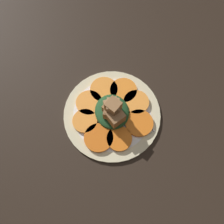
# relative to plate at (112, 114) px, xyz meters

# --- Properties ---
(table_slab) EXTENTS (1.20, 1.20, 0.02)m
(table_slab) POSITION_rel_plate_xyz_m (0.00, 0.00, -0.02)
(table_slab) COLOR black
(table_slab) RESTS_ON ground
(plate) EXTENTS (0.29, 0.29, 0.01)m
(plate) POSITION_rel_plate_xyz_m (0.00, 0.00, 0.00)
(plate) COLOR beige
(plate) RESTS_ON table_slab
(carrot_slice_0) EXTENTS (0.08, 0.08, 0.01)m
(carrot_slice_0) POSITION_rel_plate_xyz_m (0.05, 0.06, 0.01)
(carrot_slice_0) COLOR orange
(carrot_slice_0) RESTS_ON plate
(carrot_slice_1) EXTENTS (0.07, 0.07, 0.01)m
(carrot_slice_1) POSITION_rel_plate_xyz_m (0.00, 0.08, 0.01)
(carrot_slice_1) COLOR orange
(carrot_slice_1) RESTS_ON plate
(carrot_slice_2) EXTENTS (0.08, 0.08, 0.01)m
(carrot_slice_2) POSITION_rel_plate_xyz_m (-0.06, 0.06, 0.01)
(carrot_slice_2) COLOR orange
(carrot_slice_2) RESTS_ON plate
(carrot_slice_3) EXTENTS (0.07, 0.07, 0.01)m
(carrot_slice_3) POSITION_rel_plate_xyz_m (-0.08, 0.01, 0.01)
(carrot_slice_3) COLOR orange
(carrot_slice_3) RESTS_ON plate
(carrot_slice_4) EXTENTS (0.08, 0.08, 0.01)m
(carrot_slice_4) POSITION_rel_plate_xyz_m (-0.06, -0.06, 0.01)
(carrot_slice_4) COLOR orange
(carrot_slice_4) RESTS_ON plate
(carrot_slice_5) EXTENTS (0.08, 0.08, 0.01)m
(carrot_slice_5) POSITION_rel_plate_xyz_m (0.01, -0.08, 0.01)
(carrot_slice_5) COLOR #F99438
(carrot_slice_5) RESTS_ON plate
(carrot_slice_6) EXTENTS (0.08, 0.08, 0.01)m
(carrot_slice_6) POSITION_rel_plate_xyz_m (0.06, -0.06, 0.01)
(carrot_slice_6) COLOR orange
(carrot_slice_6) RESTS_ON plate
(carrot_slice_7) EXTENTS (0.09, 0.09, 0.01)m
(carrot_slice_7) POSITION_rel_plate_xyz_m (0.08, 0.00, 0.01)
(carrot_slice_7) COLOR orange
(carrot_slice_7) RESTS_ON plate
(center_pile) EXTENTS (0.11, 0.10, 0.10)m
(center_pile) POSITION_rel_plate_xyz_m (-0.01, 0.00, 0.04)
(center_pile) COLOR #1E4723
(center_pile) RESTS_ON plate
(fork) EXTENTS (0.20, 0.04, 0.00)m
(fork) POSITION_rel_plate_xyz_m (-0.00, -0.08, 0.01)
(fork) COLOR silver
(fork) RESTS_ON plate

